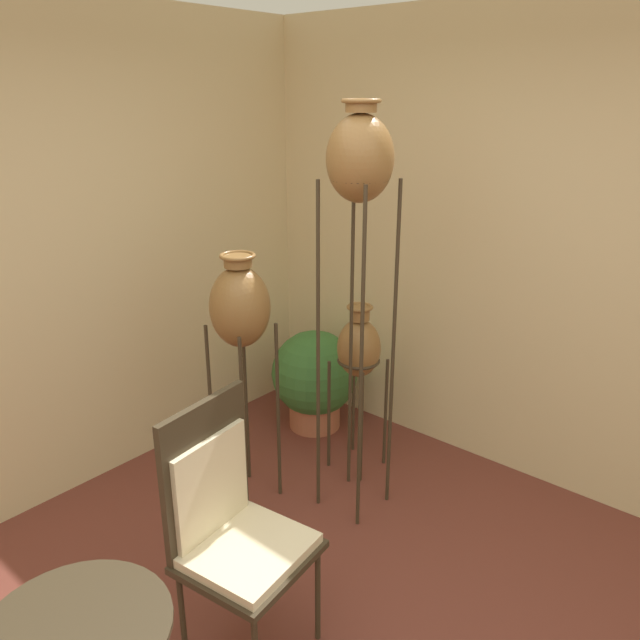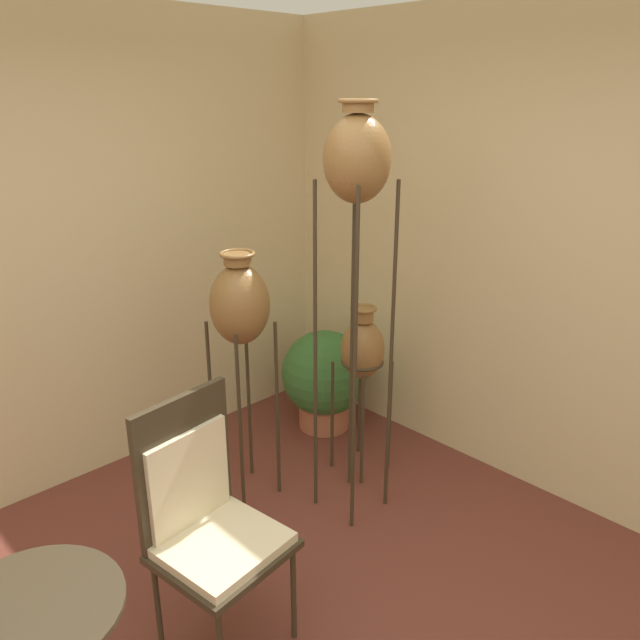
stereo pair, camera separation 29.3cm
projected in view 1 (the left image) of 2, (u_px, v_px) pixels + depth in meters
wall_right at (572, 263)px, 3.35m from camera, size 0.06×8.16×2.70m
vase_stand_tall at (360, 170)px, 2.95m from camera, size 0.32×0.32×2.19m
vase_stand_medium at (240, 310)px, 3.25m from camera, size 0.32×0.32×1.45m
vase_stand_short at (359, 349)px, 3.68m from camera, size 0.27×0.27×1.06m
chair at (231, 520)px, 2.46m from camera, size 0.53×0.50×1.11m
potted_plant at (315, 377)px, 4.28m from camera, size 0.59×0.59×0.70m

